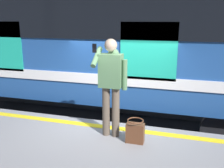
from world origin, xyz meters
TOP-DOWN VIEW (x-y plane):
  - ground_plane at (0.00, 0.00)m, footprint 24.38×24.38m
  - safety_line at (0.00, 0.30)m, footprint 12.46×0.16m
  - track_rail_near at (0.00, -1.41)m, footprint 16.52×0.08m
  - track_rail_far at (0.00, -2.84)m, footprint 16.52×0.08m
  - train_carriage at (1.29, -2.12)m, footprint 10.76×2.96m
  - passenger at (-0.15, 0.60)m, footprint 0.57×0.55m
  - handbag at (-0.63, 0.76)m, footprint 0.31×0.28m

SIDE VIEW (x-z plane):
  - ground_plane at x=0.00m, z-range 0.00..0.00m
  - track_rail_near at x=0.00m, z-range 0.00..0.16m
  - track_rail_far at x=0.00m, z-range 0.00..0.16m
  - safety_line at x=0.00m, z-range 0.89..0.90m
  - handbag at x=-0.63m, z-range 0.87..1.29m
  - passenger at x=-0.15m, z-range 1.06..2.83m
  - train_carriage at x=1.29m, z-range 0.54..4.60m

